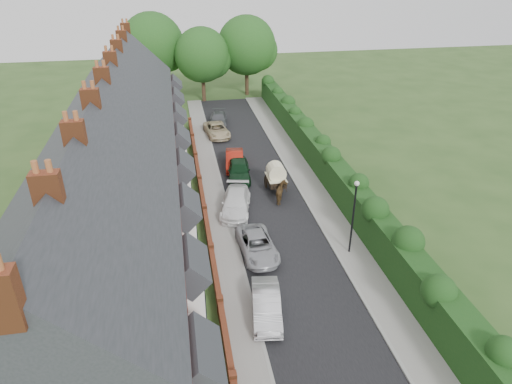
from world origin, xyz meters
TOP-DOWN VIEW (x-y plane):
  - ground at (0.00, 0.00)m, footprint 140.00×140.00m
  - road at (-0.50, 11.00)m, footprint 6.00×58.00m
  - pavement_hedge_side at (3.60, 11.00)m, footprint 2.20×58.00m
  - pavement_house_side at (-4.35, 11.00)m, footprint 1.70×58.00m
  - kerb_hedge_side at (2.55, 11.00)m, footprint 0.18×58.00m
  - kerb_house_side at (-3.55, 11.00)m, footprint 0.18×58.00m
  - hedge at (5.40, 11.00)m, footprint 2.10×58.00m
  - terrace_row at (-10.87, 9.98)m, footprint 9.05×40.50m
  - garden_wall_row at (-5.35, 10.00)m, footprint 0.35×40.35m
  - lamppost at (3.40, 4.00)m, footprint 0.32×0.32m
  - tree_far_left at (-2.65, 40.08)m, footprint 7.14×6.80m
  - tree_far_right at (3.39, 42.08)m, footprint 7.98×7.60m
  - tree_far_back at (-8.59, 43.08)m, footprint 8.40×8.00m
  - car_silver_a at (-2.97, -0.60)m, footprint 2.02×4.34m
  - car_silver_b at (-2.42, 5.00)m, footprint 2.42×4.77m
  - car_white at (-3.00, 10.60)m, footprint 3.08×5.36m
  - car_green at (-1.95, 16.19)m, footprint 2.30×4.79m
  - car_red at (-1.98, 18.51)m, footprint 2.08×4.55m
  - car_beige at (-2.72, 26.77)m, footprint 2.75×4.98m
  - car_grey at (-2.17, 30.24)m, footprint 2.48×4.80m
  - horse at (0.67, 11.43)m, footprint 1.32×2.01m
  - horse_cart at (0.67, 13.43)m, footprint 1.50×3.32m

SIDE VIEW (x-z plane):
  - ground at x=0.00m, z-range 0.00..0.00m
  - road at x=-0.50m, z-range 0.00..0.02m
  - pavement_hedge_side at x=3.60m, z-range 0.00..0.12m
  - pavement_house_side at x=-4.35m, z-range 0.00..0.12m
  - kerb_hedge_side at x=2.55m, z-range 0.00..0.13m
  - kerb_house_side at x=-3.55m, z-range 0.00..0.13m
  - garden_wall_row at x=-5.35m, z-range -0.09..1.01m
  - car_silver_b at x=-2.42m, z-range 0.00..1.29m
  - car_beige at x=-2.72m, z-range 0.00..1.32m
  - car_grey at x=-2.17m, z-range 0.00..1.33m
  - car_silver_a at x=-2.97m, z-range 0.00..1.38m
  - car_red at x=-1.98m, z-range 0.00..1.45m
  - car_white at x=-3.00m, z-range 0.00..1.46m
  - horse at x=0.67m, z-range 0.00..1.57m
  - car_green at x=-1.95m, z-range 0.00..1.58m
  - horse_cart at x=0.67m, z-range 0.17..2.57m
  - hedge at x=5.40m, z-range 0.18..3.03m
  - lamppost at x=3.40m, z-range 0.72..5.88m
  - terrace_row at x=-10.87m, z-range -1.28..10.22m
  - tree_far_left at x=-2.65m, z-range 1.07..10.36m
  - tree_far_right at x=3.39m, z-range 1.16..11.47m
  - tree_far_back at x=-8.59m, z-range 1.21..12.03m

